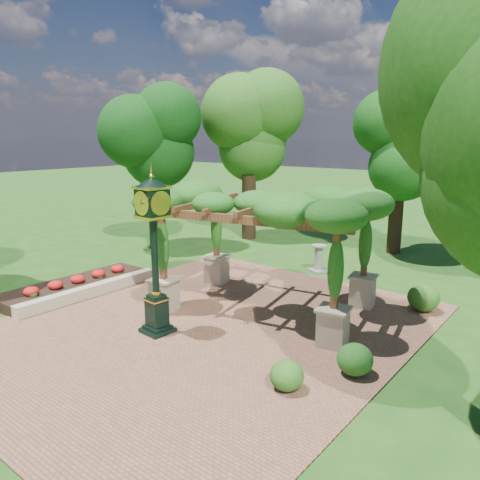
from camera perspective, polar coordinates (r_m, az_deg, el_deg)
The scene contains 13 objects.
ground at distance 12.36m, azimuth -7.41°, elevation -12.02°, with size 120.00×120.00×0.00m, color #1E4714.
brick_plaza at distance 13.01m, azimuth -4.20°, elevation -10.56°, with size 10.00×12.00×0.04m, color brown.
border_wall at distance 15.97m, azimuth -17.75°, elevation -5.99°, with size 0.35×5.00×0.40m, color #C6B793.
flower_bed at distance 16.71m, azimuth -19.48°, elevation -5.37°, with size 1.50×5.00×0.36m, color red.
pedestal_clock at distance 12.07m, azimuth -10.45°, elevation -0.18°, with size 0.89×0.89×4.18m.
pergola at distance 13.51m, azimuth 3.14°, elevation 3.84°, with size 6.54×4.78×3.75m.
sundial at distance 18.16m, azimuth 9.53°, elevation -2.44°, with size 0.76×0.76×1.06m.
shrub_front at distance 9.96m, azimuth 5.72°, elevation -16.10°, with size 0.71×0.71×0.63m, color #285919.
shrub_mid at distance 10.74m, azimuth 13.83°, elevation -13.97°, with size 0.78×0.78×0.70m, color #225919.
shrub_back at distance 14.93m, azimuth 21.47°, elevation -6.55°, with size 0.92×0.92×0.83m, color #2A5618.
tree_west_near at distance 21.46m, azimuth -10.63°, elevation 12.66°, with size 3.57×3.57×7.64m.
tree_west_far at distance 23.33m, azimuth 1.13°, elevation 13.97°, with size 4.15×4.15×8.29m.
tree_north at distance 21.48m, azimuth 19.02°, elevation 10.75°, with size 3.18×3.18×6.86m.
Camera 1 is at (8.17, -7.73, 5.13)m, focal length 35.00 mm.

